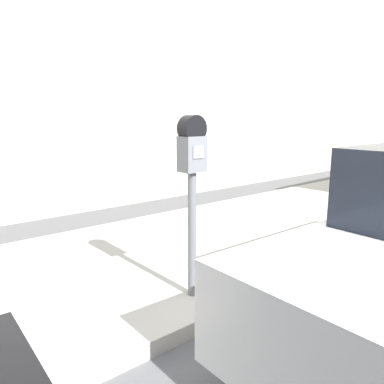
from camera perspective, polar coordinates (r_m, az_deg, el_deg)
name	(u,v)px	position (r m, az deg, el deg)	size (l,w,h in m)	color
ground_plane	(338,356)	(3.02, 21.36, -22.25)	(60.00, 60.00, 0.00)	slate
sidewalk	(158,257)	(4.33, -5.20, -9.84)	(24.00, 2.80, 0.13)	#BCB7AD
building_facade	(50,26)	(6.73, -20.78, 22.62)	(24.00, 0.30, 6.03)	beige
parking_meter	(192,171)	(3.01, 0.00, 3.26)	(0.21, 0.16, 1.52)	slate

